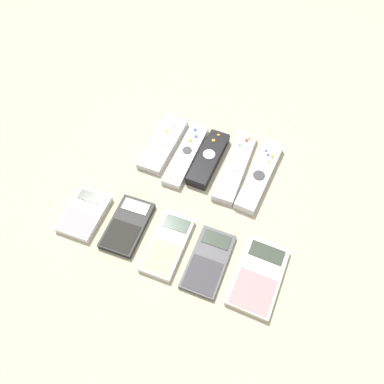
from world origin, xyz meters
TOP-DOWN VIEW (x-y plane):
  - ground_plane at (0.00, 0.00)m, footprint 3.00×3.00m
  - remote_0 at (-0.12, 0.13)m, footprint 0.06×0.17m
  - remote_1 at (-0.05, 0.12)m, footprint 0.05×0.19m
  - remote_2 at (0.00, 0.13)m, footprint 0.05×0.16m
  - remote_3 at (0.07, 0.13)m, footprint 0.05×0.20m
  - remote_4 at (0.12, 0.13)m, footprint 0.06×0.21m
  - calculator_0 at (-0.19, -0.11)m, footprint 0.08×0.12m
  - calculator_1 at (-0.10, -0.10)m, footprint 0.08×0.13m
  - calculator_2 at (-0.00, -0.11)m, footprint 0.07×0.14m
  - calculator_3 at (0.09, -0.11)m, footprint 0.07×0.14m
  - calculator_4 at (0.19, -0.10)m, footprint 0.09×0.15m

SIDE VIEW (x-z plane):
  - ground_plane at x=0.00m, z-range 0.00..0.00m
  - calculator_3 at x=0.09m, z-range 0.00..0.01m
  - calculator_4 at x=0.19m, z-range 0.00..0.01m
  - calculator_1 at x=-0.10m, z-range 0.00..0.01m
  - calculator_2 at x=0.00m, z-range 0.00..0.02m
  - calculator_0 at x=-0.19m, z-range 0.00..0.02m
  - remote_1 at x=-0.05m, z-range 0.00..0.02m
  - remote_0 at x=-0.12m, z-range 0.00..0.02m
  - remote_3 at x=0.07m, z-range 0.00..0.02m
  - remote_4 at x=0.12m, z-range 0.00..0.02m
  - remote_2 at x=0.00m, z-range 0.00..0.03m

